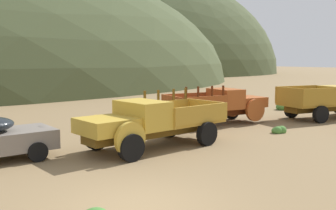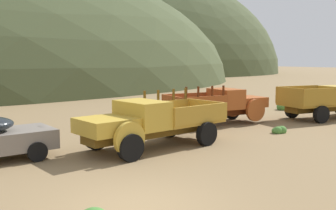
% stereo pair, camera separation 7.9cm
% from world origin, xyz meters
% --- Properties ---
extents(ground_plane, '(300.00, 300.00, 0.00)m').
position_xyz_m(ground_plane, '(0.00, 0.00, 0.00)').
color(ground_plane, olive).
extents(hill_far_right, '(90.44, 56.62, 52.99)m').
position_xyz_m(hill_far_right, '(30.49, 81.15, 0.00)').
color(hill_far_right, '#424C2D').
rests_on(hill_far_right, ground).
extents(truck_faded_yellow, '(6.45, 3.58, 2.16)m').
position_xyz_m(truck_faded_yellow, '(2.72, 5.31, 1.01)').
color(truck_faded_yellow, brown).
rests_on(truck_faded_yellow, ground).
extents(truck_oxide_orange, '(5.76, 2.38, 2.16)m').
position_xyz_m(truck_oxide_orange, '(9.01, 8.79, 1.01)').
color(truck_oxide_orange, '#51220D').
rests_on(truck_oxide_orange, ground).
extents(truck_mustard, '(6.64, 2.76, 1.91)m').
position_xyz_m(truck_mustard, '(16.23, 7.33, 1.04)').
color(truck_mustard, '#593D12').
rests_on(truck_mustard, ground).
extents(bush_front_left, '(1.05, 0.89, 0.82)m').
position_xyz_m(bush_front_left, '(16.26, 11.53, 0.20)').
color(bush_front_left, '#4C8438').
rests_on(bush_front_left, ground).
extents(bush_front_right, '(0.76, 0.50, 0.44)m').
position_xyz_m(bush_front_right, '(9.70, 5.28, 0.11)').
color(bush_front_right, '#4C8438').
rests_on(bush_front_right, ground).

